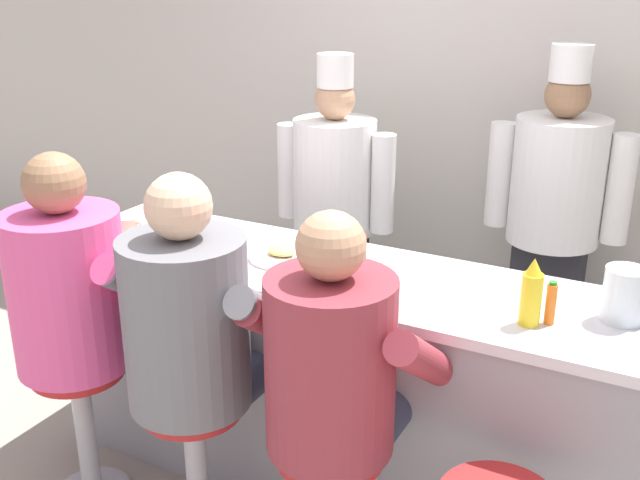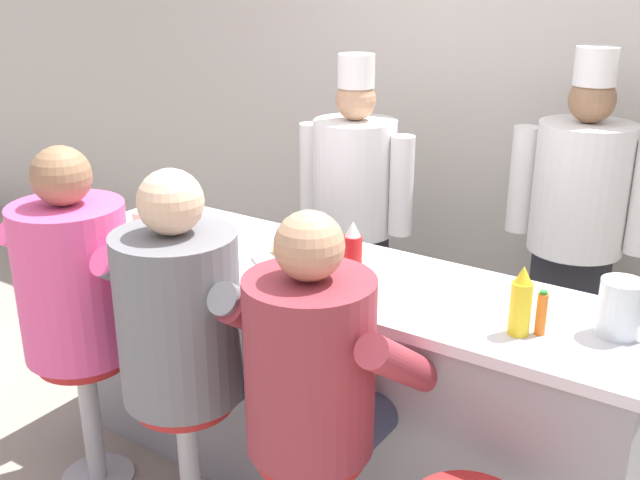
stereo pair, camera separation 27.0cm
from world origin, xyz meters
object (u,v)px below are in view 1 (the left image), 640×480
object	(u,v)px
cook_in_whites_far	(554,211)
breakfast_plate	(281,256)
hot_sauce_bottle_orange	(551,303)
cook_in_whites_near	(334,204)
mustard_bottle_yellow	(531,294)
cereal_bowl	(350,262)
diner_seated_maroon	(335,374)
coffee_mug_tan	(130,227)
ketchup_bottle_red	(357,255)
water_pitcher_clear	(624,295)
diner_seated_pink	(76,298)
diner_seated_grey	(194,330)

from	to	relation	value
cook_in_whites_far	breakfast_plate	bearing A→B (deg)	-124.61
hot_sauce_bottle_orange	cook_in_whites_near	world-z (taller)	cook_in_whites_near
mustard_bottle_yellow	cereal_bowl	bearing A→B (deg)	167.86
hot_sauce_bottle_orange	diner_seated_maroon	xyz separation A→B (m)	(-0.56, -0.45, -0.18)
cook_in_whites_far	hot_sauce_bottle_orange	bearing A→B (deg)	-79.19
cereal_bowl	coffee_mug_tan	size ratio (longest dim) A/B	1.07
cook_in_whites_far	ketchup_bottle_red	bearing A→B (deg)	-109.55
ketchup_bottle_red	cook_in_whites_far	bearing A→B (deg)	70.45
coffee_mug_tan	cook_in_whites_near	size ratio (longest dim) A/B	0.08
cook_in_whites_near	mustard_bottle_yellow	bearing A→B (deg)	-39.55
water_pitcher_clear	cook_in_whites_near	xyz separation A→B (m)	(-1.50, 0.85, -0.14)
water_pitcher_clear	cereal_bowl	bearing A→B (deg)	-179.23
hot_sauce_bottle_orange	diner_seated_pink	distance (m)	1.73
diner_seated_pink	breakfast_plate	bearing A→B (deg)	40.82
cereal_bowl	diner_seated_grey	size ratio (longest dim) A/B	0.10
diner_seated_pink	cereal_bowl	bearing A→B (deg)	32.35
diner_seated_grey	breakfast_plate	bearing A→B (deg)	84.87
ketchup_bottle_red	diner_seated_grey	bearing A→B (deg)	-133.65
mustard_bottle_yellow	water_pitcher_clear	xyz separation A→B (m)	(0.26, 0.17, -0.02)
hot_sauce_bottle_orange	breakfast_plate	size ratio (longest dim) A/B	0.58
mustard_bottle_yellow	cook_in_whites_near	size ratio (longest dim) A/B	0.14
cereal_bowl	mustard_bottle_yellow	bearing A→B (deg)	-12.14
coffee_mug_tan	cook_in_whites_near	xyz separation A→B (m)	(0.49, 0.99, -0.10)
mustard_bottle_yellow	diner_seated_maroon	xyz separation A→B (m)	(-0.50, -0.41, -0.22)
diner_seated_maroon	cook_in_whites_near	world-z (taller)	cook_in_whites_near
breakfast_plate	cereal_bowl	bearing A→B (deg)	8.36
ketchup_bottle_red	diner_seated_pink	world-z (taller)	diner_seated_pink
hot_sauce_bottle_orange	diner_seated_grey	xyz separation A→B (m)	(-1.11, -0.44, -0.16)
breakfast_plate	diner_seated_pink	world-z (taller)	diner_seated_pink
mustard_bottle_yellow	breakfast_plate	world-z (taller)	mustard_bottle_yellow
mustard_bottle_yellow	diner_seated_maroon	distance (m)	0.68
water_pitcher_clear	coffee_mug_tan	bearing A→B (deg)	-176.09
water_pitcher_clear	cereal_bowl	world-z (taller)	water_pitcher_clear
hot_sauce_bottle_orange	diner_seated_pink	world-z (taller)	diner_seated_pink
water_pitcher_clear	cook_in_whites_near	size ratio (longest dim) A/B	0.11
hot_sauce_bottle_orange	diner_seated_grey	size ratio (longest dim) A/B	0.10
hot_sauce_bottle_orange	breakfast_plate	distance (m)	1.07
cook_in_whites_far	diner_seated_grey	bearing A→B (deg)	-116.92
water_pitcher_clear	diner_seated_maroon	world-z (taller)	diner_seated_maroon
water_pitcher_clear	diner_seated_pink	xyz separation A→B (m)	(-1.87, -0.58, -0.18)
water_pitcher_clear	diner_seated_grey	world-z (taller)	diner_seated_grey
hot_sauce_bottle_orange	breakfast_plate	xyz separation A→B (m)	(-1.07, 0.08, -0.06)
mustard_bottle_yellow	diner_seated_maroon	size ratio (longest dim) A/B	0.16
cook_in_whites_near	cook_in_whites_far	distance (m)	1.09
mustard_bottle_yellow	diner_seated_maroon	world-z (taller)	diner_seated_maroon
diner_seated_pink	diner_seated_maroon	distance (m)	1.11
cereal_bowl	coffee_mug_tan	world-z (taller)	coffee_mug_tan
ketchup_bottle_red	diner_seated_maroon	bearing A→B (deg)	-72.44
mustard_bottle_yellow	breakfast_plate	size ratio (longest dim) A/B	0.90
cereal_bowl	cook_in_whites_near	xyz separation A→B (m)	(-0.51, 0.86, -0.08)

